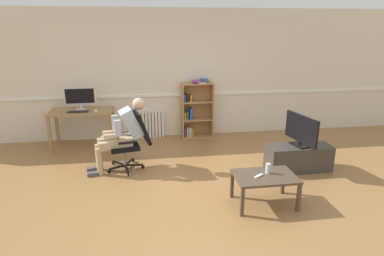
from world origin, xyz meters
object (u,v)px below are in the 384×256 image
object	(u,v)px
computer_mouse	(96,110)
bookshelf	(196,110)
person_seated	(122,133)
keyboard	(78,112)
radiator	(148,125)
imac_monitor	(80,97)
office_chair	(132,139)
tv_stand	(298,157)
coffee_table	(265,179)
tv_screen	(301,130)
spare_remote	(259,176)
computer_desk	(82,116)
drinking_glass	(268,168)

from	to	relation	value
computer_mouse	bookshelf	size ratio (longest dim) A/B	0.08
person_seated	bookshelf	bearing A→B (deg)	124.55
keyboard	radiator	world-z (taller)	keyboard
imac_monitor	office_chair	bearing A→B (deg)	-51.19
keyboard	tv_stand	distance (m)	4.13
computer_mouse	radiator	xyz separation A→B (m)	(1.00, 0.51, -0.48)
tv_stand	coffee_table	size ratio (longest dim) A/B	1.29
radiator	office_chair	xyz separation A→B (m)	(-0.28, -1.58, 0.24)
tv_screen	spare_remote	distance (m)	1.50
computer_desk	tv_screen	xyz separation A→B (m)	(3.76, -1.68, 0.06)
imac_monitor	spare_remote	xyz separation A→B (m)	(2.71, -2.77, -0.58)
imac_monitor	drinking_glass	distance (m)	3.96
radiator	spare_remote	world-z (taller)	radiator
keyboard	office_chair	distance (m)	1.50
keyboard	drinking_glass	xyz separation A→B (m)	(2.88, -2.47, -0.27)
imac_monitor	keyboard	distance (m)	0.33
office_chair	coffee_table	bearing A→B (deg)	39.11
bookshelf	tv_screen	bearing A→B (deg)	-53.89
computer_mouse	spare_remote	distance (m)	3.53
keyboard	coffee_table	world-z (taller)	keyboard
bookshelf	radiator	size ratio (longest dim) A/B	1.86
radiator	computer_mouse	bearing A→B (deg)	-152.92
keyboard	office_chair	xyz separation A→B (m)	(1.04, -1.05, -0.24)
office_chair	tv_stand	distance (m)	2.81
computer_desk	office_chair	size ratio (longest dim) A/B	1.23
computer_desk	bookshelf	world-z (taller)	bookshelf
keyboard	computer_mouse	bearing A→B (deg)	3.48
bookshelf	office_chair	distance (m)	1.99
tv_stand	radiator	bearing A→B (deg)	140.04
computer_mouse	person_seated	bearing A→B (deg)	-63.71
computer_desk	imac_monitor	xyz separation A→B (m)	(-0.01, 0.08, 0.36)
spare_remote	bookshelf	bearing A→B (deg)	-26.53
imac_monitor	bookshelf	bearing A→B (deg)	5.36
computer_desk	office_chair	xyz separation A→B (m)	(1.01, -1.19, -0.12)
tv_stand	tv_screen	distance (m)	0.49
keyboard	bookshelf	distance (m)	2.40
imac_monitor	computer_mouse	xyz separation A→B (m)	(0.31, -0.20, -0.24)
keyboard	tv_stand	size ratio (longest dim) A/B	0.37
office_chair	tv_screen	distance (m)	2.80
computer_mouse	tv_stand	world-z (taller)	computer_mouse
tv_stand	tv_screen	bearing A→B (deg)	10.93
computer_mouse	tv_stand	bearing A→B (deg)	-24.21
bookshelf	person_seated	world-z (taller)	bookshelf
computer_desk	person_seated	distance (m)	1.49
radiator	drinking_glass	world-z (taller)	radiator
imac_monitor	office_chair	world-z (taller)	imac_monitor
imac_monitor	keyboard	size ratio (longest dim) A/B	1.51
imac_monitor	computer_desk	bearing A→B (deg)	-80.62
imac_monitor	person_seated	world-z (taller)	person_seated
keyboard	coffee_table	distance (m)	3.81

